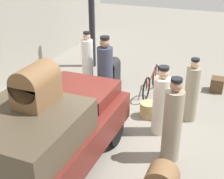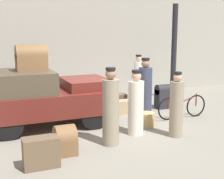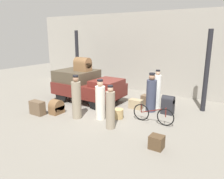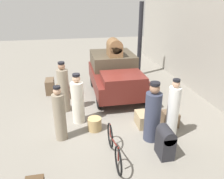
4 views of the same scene
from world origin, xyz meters
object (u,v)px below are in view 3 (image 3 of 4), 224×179
Objects in this scene: wicker_basket at (118,114)px; porter_lifting_near_truck at (110,109)px; suitcase_black_upright at (168,104)px; truck at (86,85)px; trunk_barrel_dark at (56,107)px; porter_carrying_trunk at (76,99)px; trunk_on_truck_roof at (83,64)px; conductor_in_dark_uniform at (157,91)px; trunk_wicker_pale at (37,108)px; trunk_umber_medium at (157,142)px; porter_with_bicycle at (100,101)px; bicycle at (153,114)px; trunk_large_brown at (136,104)px; suitcase_small_leather at (147,100)px; porter_standing_middle at (151,94)px.

porter_lifting_near_truck reaches higher than wicker_basket.
suitcase_black_upright reaches higher than wicker_basket.
truck reaches higher than trunk_barrel_dark.
truck is at bearing 119.78° from porter_carrying_trunk.
porter_carrying_trunk is at bearing -56.13° from trunk_on_truck_roof.
conductor_in_dark_uniform is 5.26m from trunk_wicker_pale.
wicker_basket is 1.03× the size of trunk_umber_medium.
trunk_umber_medium is (2.76, -1.00, -0.53)m from porter_with_bicycle.
bicycle is at bearing 18.31° from trunk_barrel_dark.
trunk_large_brown is (0.61, 1.90, -0.52)m from porter_with_bicycle.
wicker_basket is 0.89× the size of suitcase_small_leather.
suitcase_black_upright is at bearing -34.53° from conductor_in_dark_uniform.
trunk_barrel_dark reaches higher than trunk_wicker_pale.
porter_standing_middle is at bearing 78.48° from porter_lifting_near_truck.
trunk_wicker_pale is at bearing -100.56° from truck.
trunk_wicker_pale is at bearing -159.96° from porter_carrying_trunk.
porter_lifting_near_truck is at bearing 166.22° from trunk_umber_medium.
suitcase_black_upright is at bearing 83.56° from bicycle.
wicker_basket is at bearing 21.04° from trunk_barrel_dark.
bicycle reaches higher than wicker_basket.
bicycle is 1.88m from conductor_in_dark_uniform.
porter_lifting_near_truck is 1.97× the size of suitcase_black_upright.
bicycle is 2.69× the size of trunk_barrel_dark.
wicker_basket is 2.32m from suitcase_small_leather.
trunk_barrel_dark is (-2.75, 0.00, -0.46)m from porter_lifting_near_truck.
porter_with_bicycle reaches higher than suitcase_black_upright.
conductor_in_dark_uniform is at bearing -23.45° from suitcase_small_leather.
trunk_on_truck_roof is at bearing 157.16° from wicker_basket.
trunk_on_truck_roof is at bearing -166.32° from conductor_in_dark_uniform.
bicycle reaches higher than trunk_wicker_pale.
suitcase_small_leather is 4.24m from trunk_umber_medium.
trunk_barrel_dark is at bearing -147.59° from suitcase_black_upright.
porter_with_bicycle reaches higher than truck.
trunk_wicker_pale is 4.29m from trunk_large_brown.
conductor_in_dark_uniform reaches higher than porter_with_bicycle.
porter_lifting_near_truck is at bearing -130.59° from bicycle.
porter_standing_middle is 0.97× the size of conductor_in_dark_uniform.
trunk_umber_medium is 3.61m from trunk_large_brown.
suitcase_small_leather is 0.85m from trunk_large_brown.
trunk_barrel_dark is (-3.98, -2.53, -0.16)m from suitcase_black_upright.
porter_standing_middle is 3.31m from trunk_umber_medium.
trunk_barrel_dark is (-3.25, -2.45, -0.50)m from porter_standing_middle.
porter_carrying_trunk reaches higher than suitcase_small_leather.
wicker_basket is at bearing 105.02° from porter_lifting_near_truck.
trunk_on_truck_roof reaches higher than trunk_umber_medium.
wicker_basket is 0.89m from porter_with_bicycle.
porter_carrying_trunk is 1.20m from trunk_barrel_dark.
porter_standing_middle reaches higher than trunk_barrel_dark.
trunk_large_brown is at bearing -100.53° from suitcase_small_leather.
bicycle is 1.04× the size of porter_lifting_near_truck.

